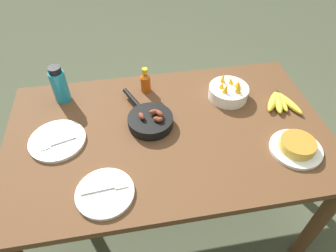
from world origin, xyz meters
The scene contains 10 objects.
ground_plane centered at (0.00, 0.00, 0.00)m, with size 14.00×14.00×0.00m, color #474C38.
dining_table centered at (0.00, 0.00, 0.66)m, with size 1.52×0.91×0.77m.
banana_bunch centered at (0.60, 0.08, 0.79)m, with size 0.19×0.20×0.04m.
skillet centered at (-0.08, 0.06, 0.80)m, with size 0.22×0.36×0.08m.
frittata_plate_center centered at (0.54, -0.22, 0.79)m, with size 0.23×0.23×0.06m.
empty_plate_near_front centered at (-0.51, 0.02, 0.78)m, with size 0.26×0.26×0.02m.
empty_plate_far_left centered at (-0.30, -0.30, 0.78)m, with size 0.23×0.23×0.02m.
fruit_bowl_mango centered at (0.35, 0.19, 0.81)m, with size 0.21×0.21×0.12m.
water_bottle centered at (-0.50, 0.32, 0.87)m, with size 0.08×0.08×0.20m.
hot_sauce_bottle centered at (-0.07, 0.32, 0.83)m, with size 0.05×0.05×0.14m.
Camera 1 is at (-0.17, -0.97, 1.80)m, focal length 32.00 mm.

